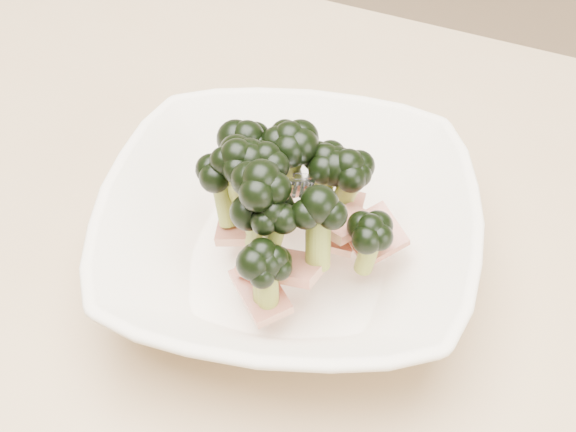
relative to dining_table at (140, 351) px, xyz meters
name	(u,v)px	position (x,y,z in m)	size (l,w,h in m)	color
dining_table	(140,351)	(0.00, 0.00, 0.00)	(1.20, 0.80, 0.75)	tan
broccoli_dish	(287,228)	(0.11, 0.05, 0.14)	(0.32, 0.32, 0.12)	white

